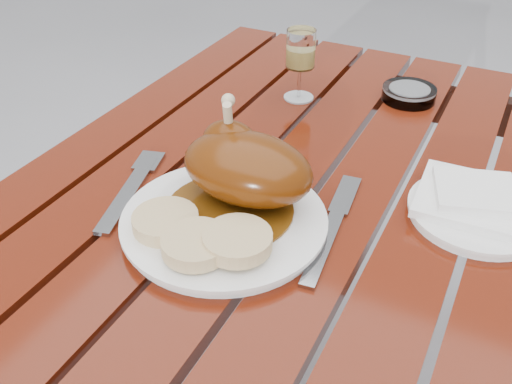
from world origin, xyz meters
TOP-DOWN VIEW (x-y plane):
  - table at (0.00, 0.00)m, footprint 0.80×1.20m
  - dinner_plate at (-0.02, -0.15)m, footprint 0.37×0.37m
  - roast_duck at (-0.02, -0.10)m, footprint 0.20×0.20m
  - bread_dumplings at (-0.03, -0.22)m, footprint 0.20×0.12m
  - wine_glass at (-0.09, 0.28)m, footprint 0.08×0.08m
  - side_plate at (0.29, 0.03)m, footprint 0.22×0.22m
  - napkin at (0.28, 0.04)m, footprint 0.16×0.15m
  - ashtray at (0.10, 0.37)m, footprint 0.13×0.13m
  - fork at (-0.20, -0.15)m, footprint 0.08×0.20m
  - knife at (0.11, -0.10)m, footprint 0.05×0.22m

SIDE VIEW (x-z plane):
  - table at x=0.00m, z-range 0.00..0.75m
  - knife at x=0.11m, z-range 0.75..0.76m
  - fork at x=-0.20m, z-range 0.75..0.76m
  - side_plate at x=0.29m, z-range 0.75..0.77m
  - dinner_plate at x=-0.02m, z-range 0.75..0.77m
  - ashtray at x=0.10m, z-range 0.75..0.78m
  - napkin at x=0.28m, z-range 0.77..0.78m
  - bread_dumplings at x=-0.03m, z-range 0.77..0.80m
  - wine_glass at x=-0.09m, z-range 0.75..0.89m
  - roast_duck at x=-0.02m, z-range 0.75..0.89m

